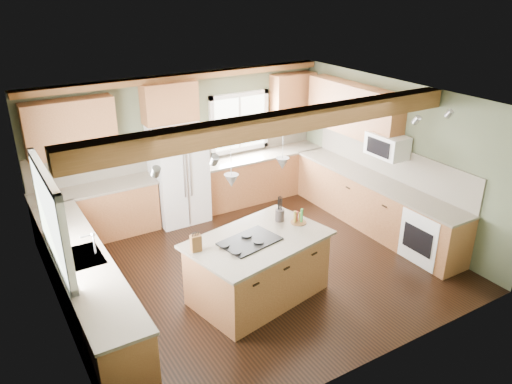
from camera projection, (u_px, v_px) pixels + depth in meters
floor at (254, 266)px, 7.78m from camera, size 5.60×5.60×0.00m
ceiling at (253, 101)px, 6.74m from camera, size 5.60×5.60×0.00m
wall_back at (184, 144)px, 9.22m from camera, size 5.60×0.00×5.60m
wall_left at (52, 238)px, 5.93m from camera, size 0.00×5.00×5.00m
wall_right at (393, 156)px, 8.58m from camera, size 0.00×5.00×5.00m
ceiling_beam at (282, 123)px, 6.25m from camera, size 5.55×0.26×0.26m
soffit_trim at (183, 77)px, 8.64m from camera, size 5.55×0.20×0.10m
backsplash_back at (185, 149)px, 9.24m from camera, size 5.58×0.03×0.58m
backsplash_right at (390, 161)px, 8.65m from camera, size 0.03×3.70×0.58m
base_cab_back_left at (97, 214)px, 8.48m from camera, size 2.02×0.60×0.88m
counter_back_left at (94, 189)px, 8.30m from camera, size 2.06×0.64×0.04m
base_cab_back_right at (261, 177)px, 10.03m from camera, size 2.62×0.60×0.88m
counter_back_right at (261, 155)px, 9.85m from camera, size 2.66×0.64×0.04m
base_cab_left at (86, 289)px, 6.46m from camera, size 0.60×3.70×0.88m
counter_left at (81, 258)px, 6.27m from camera, size 0.64×3.74×0.04m
base_cab_right at (373, 204)px, 8.83m from camera, size 0.60×3.70×0.88m
counter_right at (376, 180)px, 8.64m from camera, size 0.64×3.74×0.04m
upper_cab_back_left at (70, 128)px, 7.88m from camera, size 1.40×0.35×0.90m
upper_cab_over_fridge at (170, 102)px, 8.60m from camera, size 0.96×0.35×0.70m
upper_cab_right at (353, 110)px, 8.95m from camera, size 0.35×2.20×0.90m
upper_cab_back_corner at (293, 96)px, 9.91m from camera, size 0.90×0.35×0.90m
window_left at (49, 217)px, 5.88m from camera, size 0.04×1.60×1.05m
window_back at (239, 122)px, 9.65m from camera, size 1.10×0.04×1.00m
sink at (81, 258)px, 6.27m from camera, size 0.50×0.65×0.03m
faucet at (94, 244)px, 6.30m from camera, size 0.02×0.02×0.28m
dishwasher at (117, 348)px, 5.45m from camera, size 0.60×0.60×0.84m
oven at (431, 235)px, 7.81m from camera, size 0.60×0.72×0.84m
microwave at (387, 145)px, 8.34m from camera, size 0.40×0.70×0.38m
pendant_left at (231, 181)px, 6.05m from camera, size 0.18×0.18×0.16m
pendant_right at (282, 164)px, 6.60m from camera, size 0.18×0.18×0.16m
refrigerator at (179, 173)px, 8.94m from camera, size 0.90×0.74×1.80m
island at (258, 269)px, 6.90m from camera, size 1.94×1.41×0.88m
island_top at (258, 239)px, 6.71m from camera, size 2.08×1.55×0.04m
cooktop at (250, 241)px, 6.61m from camera, size 0.85×0.65×0.02m
knife_block at (196, 243)px, 6.36m from camera, size 0.14×0.11×0.22m
utensil_crock at (280, 215)px, 7.15m from camera, size 0.17×0.17×0.17m
bottle_tray at (299, 216)px, 7.08m from camera, size 0.29×0.29×0.21m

